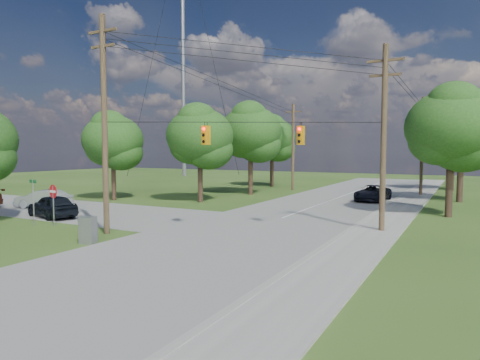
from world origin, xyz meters
The scene contains 24 objects.
ground centered at (0.00, 0.00, 0.00)m, with size 140.00×140.00×0.00m, color #2C4C19.
main_road centered at (2.00, 5.00, 0.01)m, with size 10.00×100.00×0.03m, color gray.
cross_road centered at (-22.00, 6.00, 0.02)m, with size 48.00×9.00×0.03m, color gray.
sidewalk_east centered at (8.70, 5.00, 0.06)m, with size 2.60×100.00×0.12m, color #A9A69E.
pole_sw centered at (-4.60, 0.40, 6.23)m, with size 2.00×0.32×12.00m.
pole_ne centered at (8.90, 8.00, 5.47)m, with size 2.00×0.32×10.50m.
pole_north_e centered at (8.90, 30.00, 5.13)m, with size 2.00×0.32×10.00m.
pole_north_w centered at (-5.00, 30.00, 5.13)m, with size 2.00×0.32×10.00m.
power_lines centered at (1.50, 11.54, 9.15)m, with size 13.93×29.62×4.93m.
traffic_signals centered at (2.55, 4.43, 5.50)m, with size 4.91×3.27×1.05m.
radio_mast centered at (-32.00, 46.00, 22.50)m, with size 0.70×0.70×45.00m, color gray.
tree_w_near centered at (-8.00, 15.00, 5.92)m, with size 6.00×6.00×8.40m.
tree_w_mid centered at (-7.00, 23.00, 6.58)m, with size 6.40×6.40×9.22m.
tree_w_far centered at (-9.00, 33.00, 6.25)m, with size 6.00×6.00×8.73m.
tree_e_near centered at (12.00, 16.00, 6.25)m, with size 6.20×6.20×8.81m.
tree_e_mid centered at (12.50, 26.00, 6.91)m, with size 6.60×6.60×9.64m.
tree_e_far centered at (11.50, 38.00, 5.92)m, with size 5.80×5.80×8.32m.
tree_cross_n centered at (-16.00, 12.50, 5.59)m, with size 5.60×5.60×7.91m.
car_cross_dark centered at (-12.04, 2.70, 0.82)m, with size 1.87×4.64×1.58m, color black.
car_cross_silver centered at (-16.64, 5.49, 0.77)m, with size 1.56×4.48×1.48m, color silver.
car_main_north centered at (5.50, 22.97, 0.74)m, with size 2.37×5.13×1.43m, color black.
control_cabinet centered at (-3.50, -1.92, 0.67)m, with size 0.75×0.54×1.35m, color gray.
do_not_enter_sign centered at (-9.32, 0.67, 1.84)m, with size 0.84×0.18×2.55m.
street_name_sign centered at (-10.47, 0.14, 1.80)m, with size 0.84×0.20×2.85m.
Camera 1 is at (13.15, -16.91, 4.65)m, focal length 32.00 mm.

